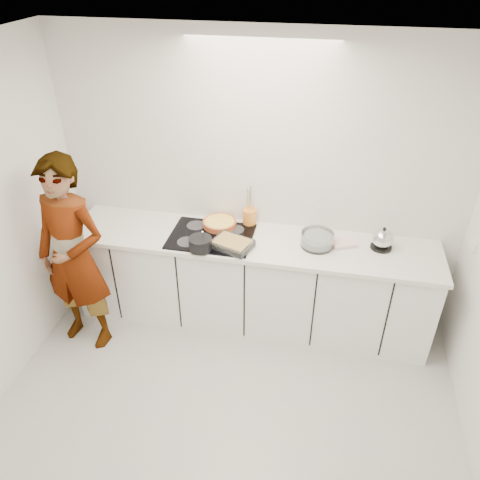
% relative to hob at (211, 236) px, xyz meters
% --- Properties ---
extents(floor, '(3.60, 3.20, 0.00)m').
position_rel_hob_xyz_m(floor, '(0.35, -1.26, -0.92)').
color(floor, '#B3B3AC').
rests_on(floor, ground).
extents(ceiling, '(3.60, 3.20, 0.00)m').
position_rel_hob_xyz_m(ceiling, '(0.35, -1.26, 1.68)').
color(ceiling, white).
rests_on(ceiling, wall_back).
extents(wall_back, '(3.60, 0.00, 2.60)m').
position_rel_hob_xyz_m(wall_back, '(0.35, 0.34, 0.38)').
color(wall_back, white).
rests_on(wall_back, ground).
extents(base_cabinets, '(3.20, 0.58, 0.87)m').
position_rel_hob_xyz_m(base_cabinets, '(0.35, 0.02, -0.48)').
color(base_cabinets, white).
rests_on(base_cabinets, floor).
extents(countertop, '(3.24, 0.64, 0.04)m').
position_rel_hob_xyz_m(countertop, '(0.35, 0.02, -0.03)').
color(countertop, white).
rests_on(countertop, base_cabinets).
extents(hob, '(0.72, 0.54, 0.01)m').
position_rel_hob_xyz_m(hob, '(0.00, 0.00, 0.00)').
color(hob, black).
rests_on(hob, countertop).
extents(tart_dish, '(0.38, 0.38, 0.05)m').
position_rel_hob_xyz_m(tart_dish, '(0.03, 0.18, 0.03)').
color(tart_dish, '#C1572D').
rests_on(tart_dish, hob).
extents(saucepan, '(0.20, 0.20, 0.18)m').
position_rel_hob_xyz_m(saucepan, '(-0.04, -0.22, 0.06)').
color(saucepan, black).
rests_on(saucepan, hob).
extents(baking_dish, '(0.38, 0.33, 0.06)m').
position_rel_hob_xyz_m(baking_dish, '(0.22, -0.14, 0.04)').
color(baking_dish, silver).
rests_on(baking_dish, hob).
extents(mixing_bowl, '(0.35, 0.35, 0.13)m').
position_rel_hob_xyz_m(mixing_bowl, '(0.92, 0.04, 0.05)').
color(mixing_bowl, silver).
rests_on(mixing_bowl, countertop).
extents(tea_towel, '(0.25, 0.22, 0.03)m').
position_rel_hob_xyz_m(tea_towel, '(1.14, 0.11, 0.01)').
color(tea_towel, white).
rests_on(tea_towel, countertop).
extents(kettle, '(0.19, 0.19, 0.20)m').
position_rel_hob_xyz_m(kettle, '(1.45, 0.12, 0.08)').
color(kettle, black).
rests_on(kettle, countertop).
extents(utensil_crock, '(0.13, 0.13, 0.15)m').
position_rel_hob_xyz_m(utensil_crock, '(0.29, 0.28, 0.07)').
color(utensil_crock, orange).
rests_on(utensil_crock, countertop).
extents(cook, '(0.71, 0.52, 1.78)m').
position_rel_hob_xyz_m(cook, '(-1.05, -0.50, -0.02)').
color(cook, white).
rests_on(cook, floor).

